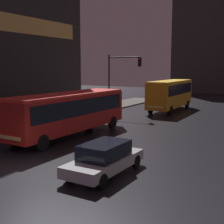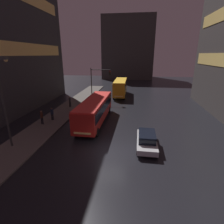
{
  "view_description": "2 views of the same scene",
  "coord_description": "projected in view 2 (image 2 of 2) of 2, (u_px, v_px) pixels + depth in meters",
  "views": [
    {
      "loc": [
        10.47,
        -10.43,
        4.93
      ],
      "look_at": [
        -1.18,
        9.78,
        1.57
      ],
      "focal_mm": 50.0,
      "sensor_mm": 36.0,
      "label": 1
    },
    {
      "loc": [
        1.91,
        -13.97,
        8.59
      ],
      "look_at": [
        -1.03,
        7.66,
        1.38
      ],
      "focal_mm": 28.0,
      "sensor_mm": 36.0,
      "label": 2
    }
  ],
  "objects": [
    {
      "name": "car_taxi",
      "position": [
        147.0,
        140.0,
        16.84
      ],
      "size": [
        1.95,
        4.55,
        1.49
      ],
      "rotation": [
        0.0,
        0.0,
        3.13
      ],
      "color": "#B7B7BC",
      "rests_on": "ground"
    },
    {
      "name": "pedestrian_far",
      "position": [
        42.0,
        116.0,
        21.91
      ],
      "size": [
        0.33,
        0.33,
        1.82
      ],
      "rotation": [
        0.0,
        0.0,
        3.13
      ],
      "color": "black",
      "rests_on": "sidewalk_left"
    },
    {
      "name": "traffic_light_main",
      "position": [
        98.0,
        79.0,
        32.44
      ],
      "size": [
        3.78,
        0.35,
        6.23
      ],
      "color": "#2D2D2D",
      "rests_on": "ground"
    },
    {
      "name": "street_lamp_sidewalk",
      "position": [
        3.0,
        91.0,
        15.23
      ],
      "size": [
        1.25,
        0.36,
        8.31
      ],
      "color": "#2D2D2D",
      "rests_on": "sidewalk_left"
    },
    {
      "name": "pedestrian_mid",
      "position": [
        52.0,
        113.0,
        23.42
      ],
      "size": [
        0.56,
        0.56,
        1.69
      ],
      "rotation": [
        0.0,
        0.0,
        2.25
      ],
      "color": "black",
      "rests_on": "sidewalk_left"
    },
    {
      "name": "bus_far",
      "position": [
        120.0,
        86.0,
        37.44
      ],
      "size": [
        2.58,
        9.2,
        3.44
      ],
      "rotation": [
        0.0,
        0.0,
        3.16
      ],
      "color": "orange",
      "rests_on": "ground"
    },
    {
      "name": "building_far_backdrop",
      "position": [
        128.0,
        49.0,
        64.52
      ],
      "size": [
        18.07,
        12.0,
        21.27
      ],
      "color": "#383333",
      "rests_on": "ground"
    },
    {
      "name": "pedestrian_near",
      "position": [
        70.0,
        101.0,
        29.24
      ],
      "size": [
        0.47,
        0.47,
        1.8
      ],
      "rotation": [
        0.0,
        0.0,
        2.86
      ],
      "color": "black",
      "rests_on": "sidewalk_left"
    },
    {
      "name": "ground_plane",
      "position": [
        112.0,
        152.0,
        16.08
      ],
      "size": [
        120.0,
        120.0,
        0.0
      ],
      "primitive_type": "plane",
      "color": "black"
    },
    {
      "name": "sidewalk_left",
      "position": [
        62.0,
        113.0,
        26.61
      ],
      "size": [
        4.0,
        48.0,
        0.15
      ],
      "color": "#56514C",
      "rests_on": "ground"
    },
    {
      "name": "bus_near",
      "position": [
        95.0,
        109.0,
        22.61
      ],
      "size": [
        2.76,
        11.01,
        3.11
      ],
      "rotation": [
        0.0,
        0.0,
        3.13
      ],
      "color": "#AD1E19",
      "rests_on": "ground"
    }
  ]
}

